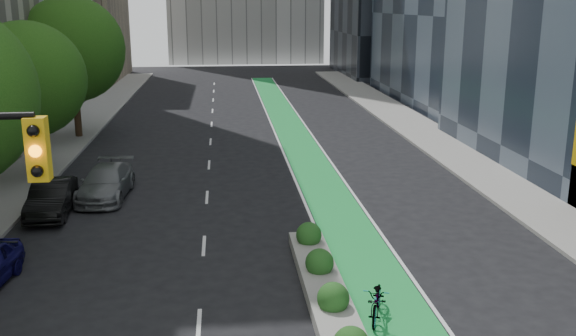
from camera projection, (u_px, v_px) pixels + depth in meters
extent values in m
cube|color=gray|center=(37.00, 163.00, 34.80)|extent=(3.60, 90.00, 0.15)
cube|color=gray|center=(457.00, 153.00, 37.16)|extent=(3.60, 90.00, 0.15)
cube|color=green|center=(297.00, 140.00, 41.11)|extent=(2.20, 70.00, 0.01)
cylinder|color=black|center=(33.00, 135.00, 31.45)|extent=(0.44, 0.44, 4.48)
sphere|color=#16450E|center=(27.00, 80.00, 30.77)|extent=(5.60, 5.60, 5.60)
cylinder|color=black|center=(76.00, 99.00, 40.99)|extent=(0.44, 0.44, 5.15)
sphere|color=#16450E|center=(72.00, 49.00, 40.21)|extent=(6.60, 6.60, 6.60)
cube|color=gold|center=(38.00, 149.00, 10.37)|extent=(0.34, 0.28, 1.05)
sphere|color=orange|center=(35.00, 151.00, 10.22)|extent=(0.20, 0.20, 0.20)
cube|color=gray|center=(327.00, 297.00, 18.73)|extent=(1.20, 10.00, 0.40)
sphere|color=#194C19|center=(333.00, 298.00, 17.66)|extent=(0.90, 0.90, 0.90)
sphere|color=#194C19|center=(320.00, 263.00, 20.07)|extent=(0.90, 0.90, 0.90)
sphere|color=#194C19|center=(309.00, 235.00, 22.47)|extent=(0.90, 0.90, 0.90)
imported|color=gray|center=(377.00, 300.00, 17.82)|extent=(1.29, 2.11, 1.05)
imported|color=black|center=(52.00, 198.00, 26.51)|extent=(1.72, 4.36, 1.41)
imported|color=slate|center=(106.00, 182.00, 28.81)|extent=(2.25, 4.97, 1.41)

